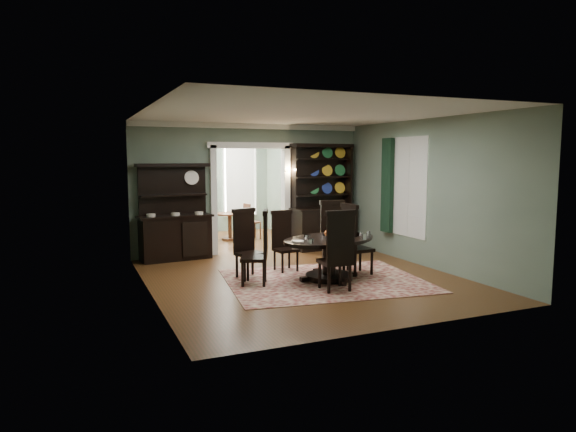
% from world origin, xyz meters
% --- Properties ---
extents(room, '(5.51, 6.01, 3.01)m').
position_xyz_m(room, '(0.00, 0.04, 1.58)').
color(room, '#5A3017').
rests_on(room, ground).
extents(parlor, '(3.51, 3.50, 3.01)m').
position_xyz_m(parlor, '(0.00, 5.53, 1.52)').
color(parlor, '#5A3017').
rests_on(parlor, ground).
extents(doorway_trim, '(2.08, 0.25, 2.57)m').
position_xyz_m(doorway_trim, '(0.00, 3.00, 1.62)').
color(doorway_trim, silver).
rests_on(doorway_trim, floor).
extents(right_window, '(0.15, 1.47, 2.12)m').
position_xyz_m(right_window, '(2.69, 0.93, 1.60)').
color(right_window, white).
rests_on(right_window, wall_right).
extents(wall_sconce, '(0.27, 0.21, 0.21)m').
position_xyz_m(wall_sconce, '(0.95, 2.85, 1.89)').
color(wall_sconce, '#B1822F').
rests_on(wall_sconce, back_wall_right).
extents(rug, '(3.81, 3.22, 0.01)m').
position_xyz_m(rug, '(0.29, -0.30, 0.01)').
color(rug, maroon).
rests_on(rug, floor).
extents(dining_table, '(2.30, 2.30, 0.77)m').
position_xyz_m(dining_table, '(0.40, -0.23, 0.54)').
color(dining_table, black).
rests_on(dining_table, rug).
extents(centerpiece, '(1.56, 1.00, 0.26)m').
position_xyz_m(centerpiece, '(0.42, -0.26, 0.85)').
color(centerpiece, silver).
rests_on(centerpiece, dining_table).
extents(chair_far_left, '(0.58, 0.56, 1.29)m').
position_xyz_m(chair_far_left, '(-0.92, 0.55, 0.68)').
color(chair_far_left, black).
rests_on(chair_far_left, rug).
extents(chair_far_mid, '(0.48, 0.46, 1.19)m').
position_xyz_m(chair_far_mid, '(-0.06, 0.83, 0.63)').
color(chair_far_mid, black).
rests_on(chair_far_mid, rug).
extents(chair_far_right, '(0.56, 0.54, 1.37)m').
position_xyz_m(chair_far_right, '(0.92, 0.58, 0.72)').
color(chair_far_right, black).
rests_on(chair_far_right, rug).
extents(chair_end_left, '(0.62, 0.64, 1.33)m').
position_xyz_m(chair_end_left, '(-0.88, -0.10, 0.70)').
color(chair_end_left, black).
rests_on(chair_end_left, rug).
extents(chair_end_right, '(0.51, 0.54, 1.36)m').
position_xyz_m(chair_end_right, '(0.99, -0.07, 0.72)').
color(chair_end_right, black).
rests_on(chair_end_right, rug).
extents(chair_near, '(0.53, 0.51, 1.37)m').
position_xyz_m(chair_near, '(0.13, -1.06, 0.72)').
color(chair_near, black).
rests_on(chair_near, rug).
extents(sideboard, '(1.64, 0.72, 2.10)m').
position_xyz_m(sideboard, '(-1.82, 2.76, 0.73)').
color(sideboard, black).
rests_on(sideboard, floor).
extents(welsh_dresser, '(1.69, 0.76, 2.55)m').
position_xyz_m(welsh_dresser, '(1.77, 2.72, 0.92)').
color(welsh_dresser, black).
rests_on(welsh_dresser, floor).
extents(parlor_table, '(0.79, 0.79, 0.73)m').
position_xyz_m(parlor_table, '(0.03, 4.81, 0.48)').
color(parlor_table, brown).
rests_on(parlor_table, parlor_floor).
extents(parlor_chair_left, '(0.49, 0.48, 1.03)m').
position_xyz_m(parlor_chair_left, '(-0.54, 4.99, 0.55)').
color(parlor_chair_left, brown).
rests_on(parlor_chair_left, parlor_floor).
extents(parlor_chair_right, '(0.44, 0.43, 0.98)m').
position_xyz_m(parlor_chair_right, '(0.60, 4.71, 0.53)').
color(parlor_chair_right, brown).
rests_on(parlor_chair_right, parlor_floor).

